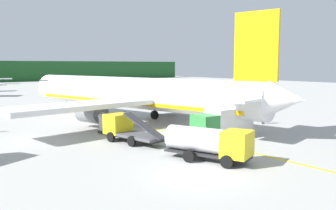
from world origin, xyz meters
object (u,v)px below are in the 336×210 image
at_px(airliner_foreground, 135,94).
at_px(service_truck_catering, 209,142).
at_px(crew_loader_right, 198,120).
at_px(crew_loader_left, 263,115).
at_px(cargo_container_near, 109,124).
at_px(service_truck_fuel, 223,121).
at_px(service_truck_pushback, 126,128).

height_order(airliner_foreground, service_truck_catering, airliner_foreground).
bearing_deg(crew_loader_right, crew_loader_left, -13.95).
height_order(cargo_container_near, crew_loader_right, cargo_container_near).
xyz_separation_m(service_truck_fuel, crew_loader_left, (9.60, 2.61, -0.54)).
distance_m(airliner_foreground, crew_loader_left, 15.66).
height_order(airliner_foreground, service_truck_pushback, airliner_foreground).
distance_m(airliner_foreground, service_truck_catering, 19.89).
bearing_deg(service_truck_fuel, crew_loader_right, 76.40).
xyz_separation_m(cargo_container_near, crew_loader_left, (17.08, -6.04, 0.03)).
relative_size(service_truck_fuel, service_truck_pushback, 0.95).
distance_m(service_truck_fuel, crew_loader_right, 4.87).
bearing_deg(cargo_container_near, crew_loader_right, -24.54).
bearing_deg(cargo_container_near, airliner_foreground, 38.93).
bearing_deg(service_truck_catering, crew_loader_left, 25.16).
bearing_deg(crew_loader_right, cargo_container_near, 155.46).
distance_m(airliner_foreground, service_truck_pushback, 11.94).
xyz_separation_m(crew_loader_left, crew_loader_right, (-8.46, 2.10, -0.00)).
relative_size(airliner_foreground, service_truck_catering, 6.25).
bearing_deg(service_truck_pushback, cargo_container_near, 81.30).
bearing_deg(service_truck_pushback, service_truck_catering, -82.47).
bearing_deg(service_truck_catering, cargo_container_near, 92.54).
height_order(airliner_foreground, crew_loader_right, airliner_foreground).
relative_size(service_truck_fuel, cargo_container_near, 3.03).
height_order(airliner_foreground, crew_loader_left, airliner_foreground).
bearing_deg(service_truck_pushback, crew_loader_right, 1.88).
bearing_deg(airliner_foreground, crew_loader_left, -46.28).
relative_size(cargo_container_near, crew_loader_right, 1.21).
height_order(service_truck_catering, crew_loader_right, service_truck_catering).
height_order(service_truck_catering, cargo_container_near, service_truck_catering).
distance_m(service_truck_catering, crew_loader_right, 12.69).
xyz_separation_m(airliner_foreground, cargo_container_near, (-6.38, -5.15, -2.39)).
xyz_separation_m(airliner_foreground, service_truck_catering, (-5.77, -18.93, -1.99)).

